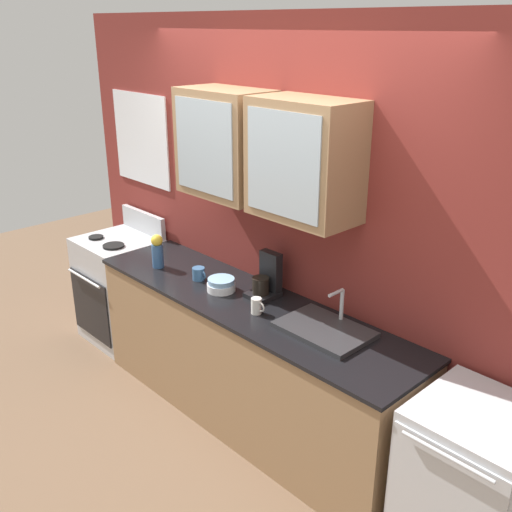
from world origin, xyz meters
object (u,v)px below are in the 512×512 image
object	(u,v)px
sink_faucet	(325,329)
bowl_stack	(221,285)
cup_near_bowls	(199,274)
coffee_maker	(266,280)
stove_range	(121,288)
dishwasher	(470,490)
vase	(157,251)
cup_near_sink	(257,306)

from	to	relation	value
sink_faucet	bowl_stack	distance (m)	0.84
cup_near_bowls	coffee_maker	size ratio (longest dim) A/B	0.42
stove_range	sink_faucet	size ratio (longest dim) A/B	2.05
bowl_stack	dishwasher	world-z (taller)	bowl_stack
vase	coffee_maker	xyz separation A→B (m)	(0.88, 0.23, -0.02)
coffee_maker	dishwasher	bearing A→B (deg)	-5.52
dishwasher	cup_near_bowls	bearing A→B (deg)	-179.75
coffee_maker	stove_range	bearing A→B (deg)	-174.74
bowl_stack	coffee_maker	world-z (taller)	coffee_maker
bowl_stack	stove_range	bearing A→B (deg)	179.30
bowl_stack	sink_faucet	bearing A→B (deg)	4.58
vase	stove_range	bearing A→B (deg)	173.25
sink_faucet	dishwasher	distance (m)	1.09
sink_faucet	coffee_maker	distance (m)	0.59
cup_near_sink	dishwasher	xyz separation A→B (m)	(1.42, 0.07, -0.50)
coffee_maker	sink_faucet	bearing A→B (deg)	-9.51
dishwasher	coffee_maker	distance (m)	1.67
vase	coffee_maker	distance (m)	0.91
cup_near_sink	cup_near_bowls	bearing A→B (deg)	174.60
sink_faucet	coffee_maker	xyz separation A→B (m)	(-0.58, 0.10, 0.09)
stove_range	cup_near_sink	distance (m)	1.81
cup_near_sink	coffee_maker	world-z (taller)	coffee_maker
sink_faucet	dishwasher	size ratio (longest dim) A/B	0.59
stove_range	bowl_stack	distance (m)	1.42
stove_range	cup_near_sink	world-z (taller)	stove_range
stove_range	bowl_stack	bearing A→B (deg)	-0.70
dishwasher	coffee_maker	size ratio (longest dim) A/B	3.07
stove_range	dishwasher	bearing A→B (deg)	-0.08
sink_faucet	bowl_stack	size ratio (longest dim) A/B	2.77
cup_near_bowls	cup_near_sink	bearing A→B (deg)	-5.40
stove_range	dishwasher	world-z (taller)	stove_range
cup_near_sink	dishwasher	size ratio (longest dim) A/B	0.12
vase	dishwasher	world-z (taller)	vase
vase	cup_near_sink	size ratio (longest dim) A/B	2.40
bowl_stack	vase	xyz separation A→B (m)	(-0.62, -0.07, 0.08)
coffee_maker	vase	bearing A→B (deg)	-165.18
dishwasher	stove_range	bearing A→B (deg)	179.92
bowl_stack	cup_near_bowls	xyz separation A→B (m)	(-0.24, 0.00, 0.00)
sink_faucet	vase	world-z (taller)	vase
stove_range	cup_near_bowls	size ratio (longest dim) A/B	8.88
sink_faucet	cup_near_sink	size ratio (longest dim) A/B	5.07
cup_near_bowls	coffee_maker	xyz separation A→B (m)	(0.50, 0.16, 0.06)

